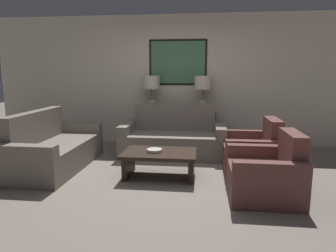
{
  "coord_description": "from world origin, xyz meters",
  "views": [
    {
      "loc": [
        0.53,
        -3.98,
        1.5
      ],
      "look_at": [
        -0.02,
        0.72,
        0.65
      ],
      "focal_mm": 32.0,
      "sensor_mm": 36.0,
      "label": 1
    }
  ],
  "objects": [
    {
      "name": "back_wall",
      "position": [
        0.0,
        2.3,
        1.33
      ],
      "size": [
        7.83,
        0.12,
        2.65
      ],
      "color": "beige",
      "rests_on": "ground_plane"
    },
    {
      "name": "table_lamp_right",
      "position": [
        0.52,
        2.03,
        1.23
      ],
      "size": [
        0.33,
        0.33,
        0.69
      ],
      "color": "tan",
      "rests_on": "console_table"
    },
    {
      "name": "couch_by_side",
      "position": [
        -1.81,
        0.38,
        0.29
      ],
      "size": [
        0.86,
        1.87,
        0.9
      ],
      "color": "slate",
      "rests_on": "ground_plane"
    },
    {
      "name": "armchair_near_camera",
      "position": [
        1.32,
        -0.37,
        0.27
      ],
      "size": [
        0.82,
        0.92,
        0.81
      ],
      "color": "brown",
      "rests_on": "ground_plane"
    },
    {
      "name": "decorative_bowl",
      "position": [
        -0.15,
        0.12,
        0.4
      ],
      "size": [
        0.22,
        0.22,
        0.04
      ],
      "color": "beige",
      "rests_on": "coffee_table"
    },
    {
      "name": "console_table",
      "position": [
        0.0,
        2.03,
        0.37
      ],
      "size": [
        1.55,
        0.39,
        0.75
      ],
      "color": "#332319",
      "rests_on": "ground_plane"
    },
    {
      "name": "ground_plane",
      "position": [
        0.0,
        0.0,
        0.0
      ],
      "size": [
        20.0,
        20.0,
        0.0
      ],
      "primitive_type": "plane",
      "color": "slate"
    },
    {
      "name": "armchair_near_back_wall",
      "position": [
        1.32,
        0.67,
        0.27
      ],
      "size": [
        0.82,
        0.92,
        0.81
      ],
      "color": "brown",
      "rests_on": "ground_plane"
    },
    {
      "name": "coffee_table",
      "position": [
        -0.08,
        0.15,
        0.27
      ],
      "size": [
        1.05,
        0.67,
        0.38
      ],
      "color": "black",
      "rests_on": "ground_plane"
    },
    {
      "name": "couch_by_back_wall",
      "position": [
        0.0,
        1.35,
        0.29
      ],
      "size": [
        1.87,
        0.86,
        0.9
      ],
      "color": "slate",
      "rests_on": "ground_plane"
    },
    {
      "name": "table_lamp_left",
      "position": [
        -0.52,
        2.03,
        1.23
      ],
      "size": [
        0.33,
        0.33,
        0.69
      ],
      "color": "tan",
      "rests_on": "console_table"
    }
  ]
}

